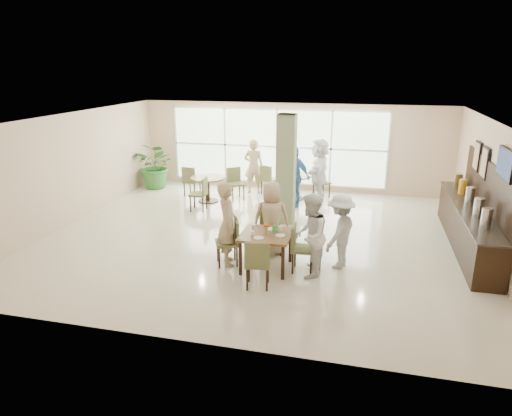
% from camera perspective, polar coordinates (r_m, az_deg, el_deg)
% --- Properties ---
extents(ground, '(10.00, 10.00, 0.00)m').
position_cam_1_polar(ground, '(11.00, 0.48, -3.57)').
color(ground, beige).
rests_on(ground, ground).
extents(room_shell, '(10.00, 10.00, 10.00)m').
position_cam_1_polar(room_shell, '(10.51, 0.50, 5.13)').
color(room_shell, white).
rests_on(room_shell, ground).
extents(window_bank, '(7.00, 0.04, 7.00)m').
position_cam_1_polar(window_bank, '(14.95, 2.59, 7.65)').
color(window_bank, silver).
rests_on(window_bank, ground).
extents(column, '(0.45, 0.45, 2.80)m').
position_cam_1_polar(column, '(11.64, 3.79, 4.80)').
color(column, '#5D6848').
rests_on(column, ground).
extents(main_table, '(1.00, 1.00, 0.75)m').
position_cam_1_polar(main_table, '(9.09, 1.29, -3.72)').
color(main_table, brown).
rests_on(main_table, ground).
extents(round_table_left, '(1.03, 1.03, 0.75)m').
position_cam_1_polar(round_table_left, '(13.72, -6.03, 3.08)').
color(round_table_left, brown).
rests_on(round_table_left, ground).
extents(round_table_right, '(1.06, 1.06, 0.75)m').
position_cam_1_polar(round_table_right, '(13.97, 4.79, 3.41)').
color(round_table_right, brown).
rests_on(round_table_right, ground).
extents(chairs_main_table, '(2.09, 2.14, 0.95)m').
position_cam_1_polar(chairs_main_table, '(9.17, 1.10, -4.79)').
color(chairs_main_table, brown).
rests_on(chairs_main_table, ground).
extents(chairs_table_left, '(2.01, 1.91, 0.95)m').
position_cam_1_polar(chairs_table_left, '(13.73, -5.91, 2.74)').
color(chairs_table_left, brown).
rests_on(chairs_table_left, ground).
extents(chairs_table_right, '(2.26, 1.83, 0.95)m').
position_cam_1_polar(chairs_table_right, '(13.93, 4.61, 2.99)').
color(chairs_table_right, brown).
rests_on(chairs_table_right, ground).
extents(tabletop_clutter, '(0.74, 0.74, 0.21)m').
position_cam_1_polar(tabletop_clutter, '(9.06, 1.34, -2.81)').
color(tabletop_clutter, white).
rests_on(tabletop_clutter, main_table).
extents(buffet_counter, '(0.64, 4.70, 1.95)m').
position_cam_1_polar(buffet_counter, '(11.28, 25.07, -1.76)').
color(buffet_counter, black).
rests_on(buffet_counter, ground).
extents(wall_tv, '(0.06, 1.00, 0.58)m').
position_cam_1_polar(wall_tv, '(9.90, 28.74, 4.85)').
color(wall_tv, black).
rests_on(wall_tv, ground).
extents(framed_art_a, '(0.05, 0.55, 0.70)m').
position_cam_1_polar(framed_art_a, '(11.48, 26.67, 5.08)').
color(framed_art_a, black).
rests_on(framed_art_a, ground).
extents(framed_art_b, '(0.05, 0.55, 0.70)m').
position_cam_1_polar(framed_art_b, '(12.25, 25.91, 5.86)').
color(framed_art_b, black).
rests_on(framed_art_b, ground).
extents(potted_plant, '(1.62, 1.62, 1.53)m').
position_cam_1_polar(potted_plant, '(15.47, -12.36, 5.21)').
color(potted_plant, '#2D6C2B').
rests_on(potted_plant, ground).
extents(teen_left, '(0.64, 0.75, 1.73)m').
position_cam_1_polar(teen_left, '(9.26, -3.58, -2.00)').
color(teen_left, tan).
rests_on(teen_left, ground).
extents(teen_far, '(0.86, 0.57, 1.61)m').
position_cam_1_polar(teen_far, '(9.77, 1.95, -1.29)').
color(teen_far, tan).
rests_on(teen_far, ground).
extents(teen_right, '(0.64, 0.82, 1.66)m').
position_cam_1_polar(teen_right, '(8.80, 6.76, -3.43)').
color(teen_right, white).
rests_on(teen_right, ground).
extents(teen_standing, '(0.88, 1.13, 1.54)m').
position_cam_1_polar(teen_standing, '(9.27, 10.47, -2.89)').
color(teen_standing, '#ADACAF').
rests_on(teen_standing, ground).
extents(adult_a, '(1.17, 0.91, 1.77)m').
position_cam_1_polar(adult_a, '(13.15, 4.68, 3.95)').
color(adult_a, '#4080C2').
rests_on(adult_a, ground).
extents(adult_b, '(0.83, 1.77, 1.88)m').
position_cam_1_polar(adult_b, '(13.85, 7.91, 4.77)').
color(adult_b, white).
rests_on(adult_b, ground).
extents(adult_standing, '(0.64, 0.43, 1.73)m').
position_cam_1_polar(adult_standing, '(14.53, -0.29, 5.24)').
color(adult_standing, tan).
rests_on(adult_standing, ground).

